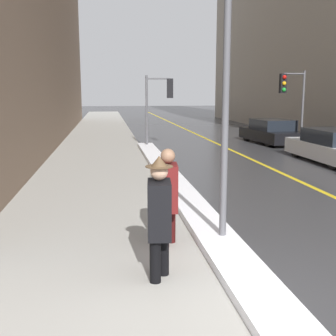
{
  "coord_description": "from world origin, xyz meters",
  "views": [
    {
      "loc": [
        -1.65,
        -4.55,
        2.6
      ],
      "look_at": [
        -0.4,
        4.0,
        1.05
      ],
      "focal_mm": 45.0,
      "sensor_mm": 36.0,
      "label": 1
    }
  ],
  "objects_px": {
    "traffic_light_near": "(162,96)",
    "parked_car_black": "(271,132)",
    "lamp_post": "(226,85)",
    "parked_car_white": "(333,147)",
    "pedestrian_trailing": "(159,213)",
    "traffic_light_far": "(291,92)",
    "pedestrian_nearside": "(168,193)"
  },
  "relations": [
    {
      "from": "parked_car_black",
      "to": "traffic_light_near",
      "type": "bearing_deg",
      "value": 93.36
    },
    {
      "from": "pedestrian_trailing",
      "to": "parked_car_white",
      "type": "relative_size",
      "value": 0.37
    },
    {
      "from": "lamp_post",
      "to": "pedestrian_trailing",
      "type": "bearing_deg",
      "value": -134.82
    },
    {
      "from": "traffic_light_far",
      "to": "lamp_post",
      "type": "bearing_deg",
      "value": 55.98
    },
    {
      "from": "traffic_light_near",
      "to": "parked_car_black",
      "type": "xyz_separation_m",
      "value": [
        5.84,
        0.83,
        -1.86
      ]
    },
    {
      "from": "pedestrian_nearside",
      "to": "traffic_light_near",
      "type": "bearing_deg",
      "value": 179.11
    },
    {
      "from": "lamp_post",
      "to": "traffic_light_far",
      "type": "bearing_deg",
      "value": 61.42
    },
    {
      "from": "traffic_light_far",
      "to": "pedestrian_nearside",
      "type": "height_order",
      "value": "traffic_light_far"
    },
    {
      "from": "lamp_post",
      "to": "parked_car_black",
      "type": "height_order",
      "value": "lamp_post"
    },
    {
      "from": "lamp_post",
      "to": "traffic_light_far",
      "type": "xyz_separation_m",
      "value": [
        6.68,
        12.26,
        -0.1
      ]
    },
    {
      "from": "pedestrian_nearside",
      "to": "traffic_light_far",
      "type": "bearing_deg",
      "value": 154.14
    },
    {
      "from": "traffic_light_far",
      "to": "pedestrian_trailing",
      "type": "bearing_deg",
      "value": 54.14
    },
    {
      "from": "lamp_post",
      "to": "traffic_light_near",
      "type": "height_order",
      "value": "lamp_post"
    },
    {
      "from": "lamp_post",
      "to": "traffic_light_far",
      "type": "relative_size",
      "value": 1.24
    },
    {
      "from": "traffic_light_far",
      "to": "pedestrian_nearside",
      "type": "xyz_separation_m",
      "value": [
        -7.64,
        -12.23,
        -1.68
      ]
    },
    {
      "from": "lamp_post",
      "to": "parked_car_white",
      "type": "height_order",
      "value": "lamp_post"
    },
    {
      "from": "lamp_post",
      "to": "parked_car_black",
      "type": "bearing_deg",
      "value": 65.03
    },
    {
      "from": "pedestrian_trailing",
      "to": "pedestrian_nearside",
      "type": "height_order",
      "value": "pedestrian_trailing"
    },
    {
      "from": "traffic_light_near",
      "to": "parked_car_black",
      "type": "height_order",
      "value": "traffic_light_near"
    },
    {
      "from": "lamp_post",
      "to": "traffic_light_near",
      "type": "distance_m",
      "value": 13.12
    },
    {
      "from": "traffic_light_near",
      "to": "parked_car_white",
      "type": "distance_m",
      "value": 8.08
    },
    {
      "from": "traffic_light_far",
      "to": "pedestrian_nearside",
      "type": "relative_size",
      "value": 2.15
    },
    {
      "from": "traffic_light_near",
      "to": "parked_car_white",
      "type": "bearing_deg",
      "value": -33.64
    },
    {
      "from": "pedestrian_trailing",
      "to": "traffic_light_far",
      "type": "bearing_deg",
      "value": 155.71
    },
    {
      "from": "parked_car_white",
      "to": "lamp_post",
      "type": "bearing_deg",
      "value": 140.19
    },
    {
      "from": "traffic_light_near",
      "to": "pedestrian_trailing",
      "type": "height_order",
      "value": "traffic_light_near"
    },
    {
      "from": "traffic_light_far",
      "to": "parked_car_black",
      "type": "relative_size",
      "value": 0.82
    },
    {
      "from": "lamp_post",
      "to": "pedestrian_nearside",
      "type": "height_order",
      "value": "lamp_post"
    },
    {
      "from": "traffic_light_far",
      "to": "pedestrian_nearside",
      "type": "distance_m",
      "value": 14.52
    },
    {
      "from": "lamp_post",
      "to": "traffic_light_far",
      "type": "distance_m",
      "value": 13.96
    },
    {
      "from": "traffic_light_near",
      "to": "traffic_light_far",
      "type": "bearing_deg",
      "value": 0.81
    },
    {
      "from": "pedestrian_trailing",
      "to": "traffic_light_near",
      "type": "bearing_deg",
      "value": 178.52
    }
  ]
}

